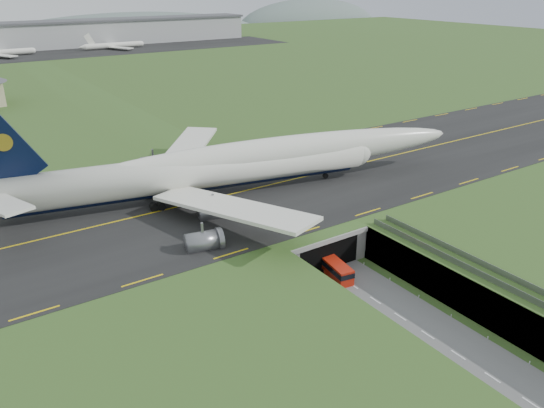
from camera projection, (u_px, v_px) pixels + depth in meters
ground at (362, 292)px, 81.38m from camera, size 900.00×900.00×0.00m
airfield_deck at (363, 276)px, 80.20m from camera, size 800.00×800.00×6.00m
trench_road at (398, 316)px, 75.59m from camera, size 12.00×75.00×0.20m
taxiway at (249, 190)px, 104.27m from camera, size 800.00×44.00×0.18m
tunnel_portal at (298, 233)px, 92.87m from camera, size 17.00×22.30×6.00m
guideway at (524, 298)px, 70.28m from camera, size 3.00×53.00×7.05m
jumbo_jet at (230, 166)px, 100.95m from camera, size 97.50×61.39×20.72m
shuttle_tram at (337, 270)px, 84.52m from camera, size 3.50×6.99×2.75m
cargo_terminal at (8, 37)px, 305.19m from camera, size 320.00×67.00×15.60m
distant_hills at (69, 42)px, 445.14m from camera, size 700.00×91.00×60.00m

